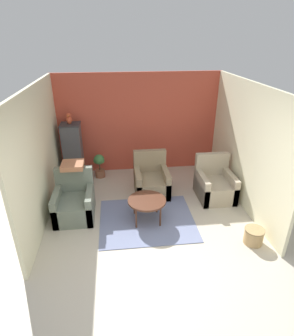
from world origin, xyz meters
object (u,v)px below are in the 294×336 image
(birdcage, at_px, (73,152))
(coffee_table, at_px, (147,202))
(armchair_left, at_px, (75,203))
(wicker_basket, at_px, (254,236))
(armchair_right, at_px, (215,185))
(potted_plant, at_px, (99,164))
(parrot, at_px, (69,119))
(armchair_middle, at_px, (151,181))

(birdcage, bearing_deg, coffee_table, -51.53)
(armchair_left, bearing_deg, wicker_basket, -20.84)
(armchair_right, bearing_deg, potted_plant, 153.58)
(armchair_right, distance_m, parrot, 3.71)
(birdcage, bearing_deg, armchair_right, -22.01)
(birdcage, xyz_separation_m, potted_plant, (0.62, -0.01, -0.36))
(potted_plant, bearing_deg, wicker_basket, -46.25)
(armchair_middle, bearing_deg, birdcage, 152.57)
(birdcage, relative_size, parrot, 5.19)
(birdcage, xyz_separation_m, wicker_basket, (3.40, -2.92, -0.56))
(potted_plant, bearing_deg, armchair_left, -104.63)
(armchair_right, bearing_deg, wicker_basket, -83.82)
(armchair_middle, height_order, potted_plant, armchair_middle)
(coffee_table, height_order, armchair_right, armchair_right)
(birdcage, height_order, potted_plant, birdcage)
(coffee_table, height_order, birdcage, birdcage)
(parrot, xyz_separation_m, potted_plant, (0.62, -0.01, -1.21))
(coffee_table, relative_size, armchair_left, 0.80)
(birdcage, bearing_deg, armchair_left, -84.01)
(armchair_left, height_order, birdcage, birdcage)
(armchair_left, bearing_deg, parrot, 95.98)
(armchair_left, relative_size, potted_plant, 1.51)
(armchair_right, bearing_deg, birdcage, 157.99)
(armchair_middle, bearing_deg, parrot, 152.51)
(parrot, bearing_deg, armchair_middle, -27.49)
(birdcage, bearing_deg, parrot, 90.00)
(armchair_right, relative_size, birdcage, 0.65)
(armchair_left, height_order, armchair_right, same)
(parrot, xyz_separation_m, wicker_basket, (3.40, -2.92, -1.41))
(armchair_left, distance_m, armchair_right, 3.07)
(birdcage, height_order, parrot, parrot)
(armchair_middle, bearing_deg, coffee_table, -102.13)
(coffee_table, xyz_separation_m, birdcage, (-1.61, 2.02, 0.28))
(armchair_right, xyz_separation_m, armchair_middle, (-1.39, 0.35, 0.00))
(armchair_left, xyz_separation_m, birdcage, (-0.18, 1.69, 0.42))
(armchair_left, relative_size, wicker_basket, 2.72)
(coffee_table, distance_m, birdcage, 2.60)
(armchair_middle, distance_m, parrot, 2.43)
(parrot, height_order, wicker_basket, parrot)
(armchair_right, relative_size, potted_plant, 1.51)
(coffee_table, height_order, parrot, parrot)
(armchair_right, height_order, wicker_basket, armchair_right)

